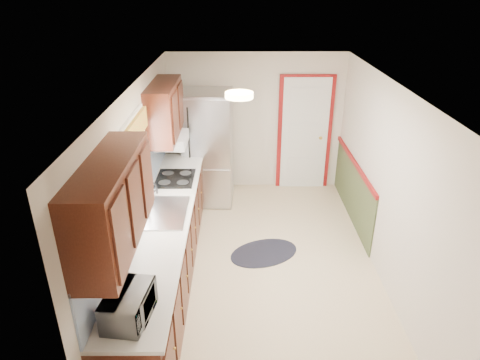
{
  "coord_description": "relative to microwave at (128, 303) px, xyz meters",
  "views": [
    {
      "loc": [
        -0.31,
        -4.65,
        3.47
      ],
      "look_at": [
        -0.29,
        0.27,
        1.15
      ],
      "focal_mm": 32.0,
      "sensor_mm": 36.0,
      "label": 1
    }
  ],
  "objects": [
    {
      "name": "rug",
      "position": [
        1.25,
        2.26,
        -1.1
      ],
      "size": [
        1.15,
        0.98,
        0.01
      ],
      "primitive_type": "ellipsoid",
      "rotation": [
        0.0,
        0.0,
        0.42
      ],
      "color": "black",
      "rests_on": "ground"
    },
    {
      "name": "room_shell",
      "position": [
        1.2,
        1.95,
        0.1
      ],
      "size": [
        3.2,
        5.2,
        2.52
      ],
      "color": "beige",
      "rests_on": "ground"
    },
    {
      "name": "microwave",
      "position": [
        0.0,
        0.0,
        0.0
      ],
      "size": [
        0.33,
        0.51,
        0.33
      ],
      "primitive_type": "imported",
      "rotation": [
        0.0,
        0.0,
        1.45
      ],
      "color": "white",
      "rests_on": "kitchen_run"
    },
    {
      "name": "refrigerator",
      "position": [
        0.39,
        3.89,
        -0.16
      ],
      "size": [
        0.82,
        0.8,
        1.89
      ],
      "rotation": [
        0.0,
        0.0,
        -0.05
      ],
      "color": "#B7B7BC",
      "rests_on": "ground"
    },
    {
      "name": "back_wall_trim",
      "position": [
        2.19,
        4.16,
        -0.22
      ],
      "size": [
        1.12,
        2.3,
        2.08
      ],
      "color": "maroon",
      "rests_on": "ground"
    },
    {
      "name": "ceiling_fixture",
      "position": [
        0.9,
        1.75,
        1.26
      ],
      "size": [
        0.3,
        0.3,
        0.06
      ],
      "primitive_type": "cylinder",
      "color": "#FFD88C",
      "rests_on": "room_shell"
    },
    {
      "name": "cooktop",
      "position": [
        0.01,
        2.7,
        -0.15
      ],
      "size": [
        0.52,
        0.62,
        0.02
      ],
      "primitive_type": "cube",
      "color": "black",
      "rests_on": "kitchen_run"
    },
    {
      "name": "kitchen_run",
      "position": [
        -0.04,
        1.66,
        -0.29
      ],
      "size": [
        0.63,
        4.0,
        2.2
      ],
      "color": "#3D170D",
      "rests_on": "ground"
    }
  ]
}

